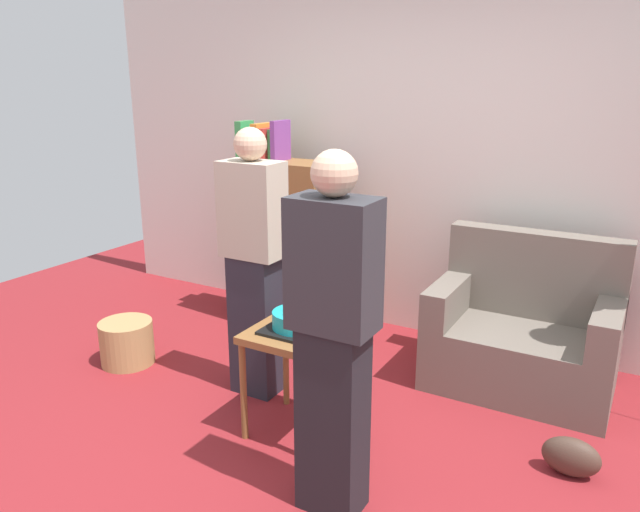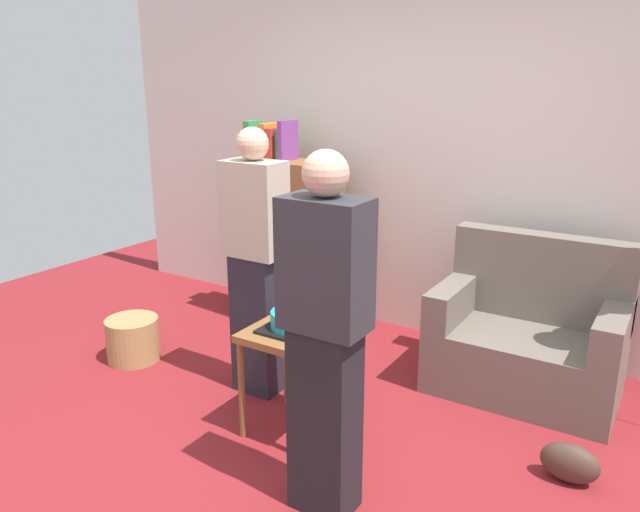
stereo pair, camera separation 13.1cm
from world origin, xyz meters
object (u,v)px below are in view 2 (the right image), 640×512
object	(u,v)px
birthday_cake	(295,321)
handbag	(570,463)
bookshelf	(287,240)
person_holding_cake	(325,339)
person_blowing_candles	(256,263)
wicker_basket	(133,339)
side_table	(295,346)
couch	(528,338)

from	to	relation	value
birthday_cake	handbag	xyz separation A→B (m)	(1.38, 0.32, -0.55)
bookshelf	person_holding_cake	bearing A→B (deg)	-50.90
birthday_cake	person_blowing_candles	bearing A→B (deg)	150.11
wicker_basket	side_table	bearing A→B (deg)	-5.26
wicker_basket	handbag	bearing A→B (deg)	3.83
couch	person_holding_cake	size ratio (longest dim) A/B	0.67
person_blowing_candles	person_holding_cake	size ratio (longest dim) A/B	1.00
bookshelf	birthday_cake	distance (m)	1.56
couch	bookshelf	world-z (taller)	bookshelf
handbag	person_blowing_candles	bearing A→B (deg)	-178.11
person_holding_cake	wicker_basket	distance (m)	2.12
birthday_cake	person_blowing_candles	size ratio (longest dim) A/B	0.20
couch	handbag	bearing A→B (deg)	-62.96
person_blowing_candles	wicker_basket	world-z (taller)	person_blowing_candles
bookshelf	wicker_basket	world-z (taller)	bookshelf
bookshelf	couch	bearing A→B (deg)	-2.96
side_table	handbag	size ratio (longest dim) A/B	2.15
bookshelf	birthday_cake	bearing A→B (deg)	-53.62
person_blowing_candles	wicker_basket	bearing A→B (deg)	166.89
handbag	side_table	bearing A→B (deg)	-166.79
person_holding_cake	side_table	bearing A→B (deg)	-55.04
person_blowing_candles	handbag	distance (m)	1.98
bookshelf	birthday_cake	xyz separation A→B (m)	(0.92, -1.25, -0.03)
person_blowing_candles	handbag	size ratio (longest dim) A/B	5.82
bookshelf	handbag	distance (m)	2.55
side_table	person_blowing_candles	xyz separation A→B (m)	(-0.46, 0.26, 0.32)
side_table	person_holding_cake	distance (m)	0.72
bookshelf	person_holding_cake	world-z (taller)	person_holding_cake
side_table	birthday_cake	distance (m)	0.14
side_table	wicker_basket	bearing A→B (deg)	174.74
bookshelf	birthday_cake	size ratio (longest dim) A/B	4.98
birthday_cake	person_holding_cake	world-z (taller)	person_holding_cake
couch	handbag	world-z (taller)	couch
couch	handbag	distance (m)	0.97
couch	side_table	world-z (taller)	couch
side_table	birthday_cake	size ratio (longest dim) A/B	1.88
person_holding_cake	wicker_basket	world-z (taller)	person_holding_cake
person_blowing_candles	person_holding_cake	xyz separation A→B (m)	(0.92, -0.72, 0.00)
bookshelf	handbag	world-z (taller)	bookshelf
couch	side_table	bearing A→B (deg)	-129.58
couch	birthday_cake	xyz separation A→B (m)	(-0.96, -1.16, 0.31)
side_table	person_holding_cake	world-z (taller)	person_holding_cake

